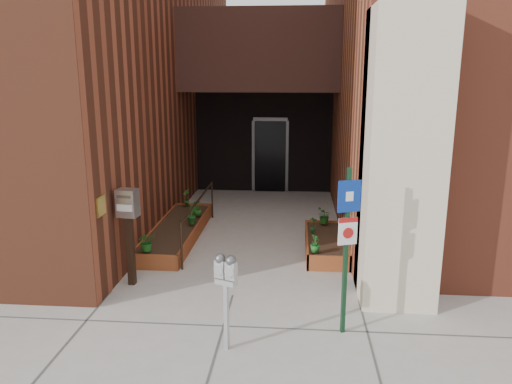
# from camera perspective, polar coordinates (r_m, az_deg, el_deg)

# --- Properties ---
(ground) EXTENTS (80.00, 80.00, 0.00)m
(ground) POSITION_cam_1_polar(r_m,az_deg,el_deg) (8.18, -2.69, -11.72)
(ground) COLOR #9E9991
(ground) RESTS_ON ground
(architecture) EXTENTS (20.00, 14.60, 10.00)m
(architecture) POSITION_cam_1_polar(r_m,az_deg,el_deg) (14.35, 0.05, 19.54)
(architecture) COLOR brown
(architecture) RESTS_ON ground
(planter_left) EXTENTS (0.90, 3.60, 0.30)m
(planter_left) POSITION_cam_1_polar(r_m,az_deg,el_deg) (10.88, -9.01, -4.58)
(planter_left) COLOR brown
(planter_left) RESTS_ON ground
(planter_right) EXTENTS (0.80, 2.20, 0.30)m
(planter_right) POSITION_cam_1_polar(r_m,az_deg,el_deg) (10.12, 7.99, -5.94)
(planter_right) COLOR brown
(planter_right) RESTS_ON ground
(handrail) EXTENTS (0.04, 3.34, 0.90)m
(handrail) POSITION_cam_1_polar(r_m,az_deg,el_deg) (10.55, -6.56, -1.60)
(handrail) COLOR black
(handrail) RESTS_ON ground
(parking_meter) EXTENTS (0.30, 0.20, 1.30)m
(parking_meter) POSITION_cam_1_polar(r_m,az_deg,el_deg) (6.33, -3.47, -9.62)
(parking_meter) COLOR #B2B2B5
(parking_meter) RESTS_ON ground
(sign_post) EXTENTS (0.30, 0.12, 2.31)m
(sign_post) POSITION_cam_1_polar(r_m,az_deg,el_deg) (6.67, 10.37, -4.80)
(sign_post) COLOR #12331C
(sign_post) RESTS_ON ground
(payment_dropbox) EXTENTS (0.36, 0.29, 1.65)m
(payment_dropbox) POSITION_cam_1_polar(r_m,az_deg,el_deg) (8.43, -14.37, -2.73)
(payment_dropbox) COLOR black
(payment_dropbox) RESTS_ON ground
(shrub_left_a) EXTENTS (0.46, 0.46, 0.37)m
(shrub_left_a) POSITION_cam_1_polar(r_m,az_deg,el_deg) (9.35, -12.38, -5.53)
(shrub_left_a) COLOR #1B5D1A
(shrub_left_a) RESTS_ON planter_left
(shrub_left_b) EXTENTS (0.29, 0.29, 0.40)m
(shrub_left_b) POSITION_cam_1_polar(r_m,az_deg,el_deg) (10.81, -7.40, -2.60)
(shrub_left_b) COLOR #175318
(shrub_left_b) RESTS_ON planter_left
(shrub_left_c) EXTENTS (0.26, 0.26, 0.36)m
(shrub_left_c) POSITION_cam_1_polar(r_m,az_deg,el_deg) (11.41, -6.74, -1.82)
(shrub_left_c) COLOR #23611B
(shrub_left_c) RESTS_ON planter_left
(shrub_left_d) EXTENTS (0.30, 0.30, 0.41)m
(shrub_left_d) POSITION_cam_1_polar(r_m,az_deg,el_deg) (12.30, -7.97, -0.60)
(shrub_left_d) COLOR #295919
(shrub_left_d) RESTS_ON planter_left
(shrub_right_a) EXTENTS (0.21, 0.21, 0.33)m
(shrub_right_a) POSITION_cam_1_polar(r_m,az_deg,el_deg) (9.15, 6.79, -5.84)
(shrub_right_a) COLOR #1C6222
(shrub_right_a) RESTS_ON planter_right
(shrub_right_b) EXTENTS (0.24, 0.24, 0.34)m
(shrub_right_b) POSITION_cam_1_polar(r_m,az_deg,el_deg) (10.21, 6.59, -3.73)
(shrub_right_b) COLOR #18541A
(shrub_right_b) RESTS_ON planter_right
(shrub_right_c) EXTENTS (0.40, 0.40, 0.35)m
(shrub_right_c) POSITION_cam_1_polar(r_m,az_deg,el_deg) (10.83, 7.81, -2.73)
(shrub_right_c) COLOR #1A5017
(shrub_right_c) RESTS_ON planter_right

